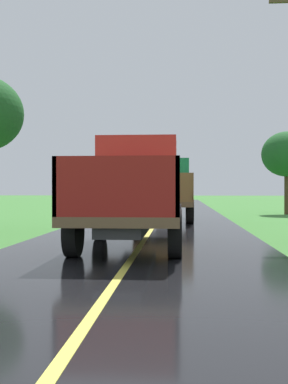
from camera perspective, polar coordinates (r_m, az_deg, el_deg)
banana_truck_near at (r=12.54m, az=-1.09°, el=0.30°), size 2.38×5.82×2.80m
banana_truck_far at (r=22.05m, az=2.57°, el=0.36°), size 2.38×5.81×2.80m
roadside_tree_mid_right at (r=29.24m, az=16.34°, el=4.24°), size 2.88×2.88×4.76m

